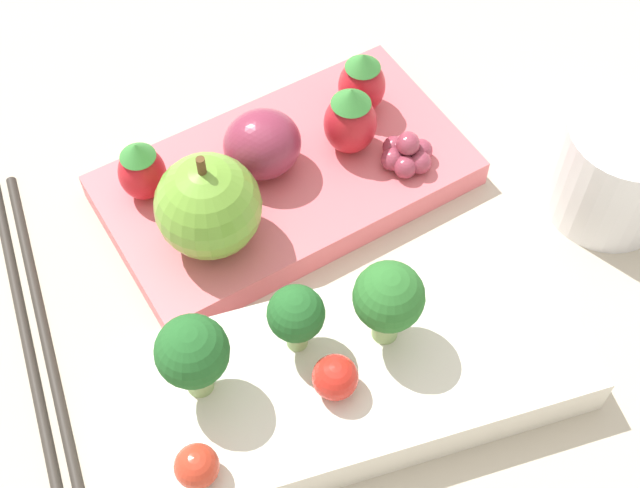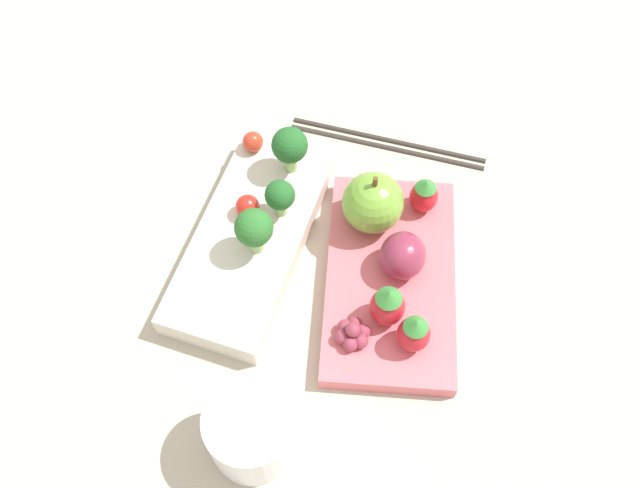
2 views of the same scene
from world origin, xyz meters
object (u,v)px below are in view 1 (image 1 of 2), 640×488
(broccoli_floret_0, at_px, (389,299))
(plum, at_px, (262,144))
(broccoli_floret_1, at_px, (296,315))
(drinking_cup, at_px, (619,169))
(cherry_tomato_1, at_px, (197,466))
(broccoli_floret_2, at_px, (193,354))
(chopsticks_pair, at_px, (31,319))
(cherry_tomato_0, at_px, (335,377))
(strawberry_1, at_px, (350,120))
(apple, at_px, (208,206))
(strawberry_0, at_px, (362,83))
(strawberry_2, at_px, (141,170))
(bento_box_fruit, at_px, (280,182))
(bento_box_savoury, at_px, (367,374))
(grape_cluster, at_px, (407,153))

(broccoli_floret_0, distance_m, plum, 0.14)
(broccoli_floret_1, xyz_separation_m, drinking_cup, (-0.21, -0.03, -0.02))
(broccoli_floret_1, bearing_deg, cherry_tomato_1, 35.69)
(broccoli_floret_2, bearing_deg, drinking_cup, -171.50)
(broccoli_floret_2, bearing_deg, broccoli_floret_0, 176.20)
(chopsticks_pair, bearing_deg, cherry_tomato_0, 140.89)
(strawberry_1, bearing_deg, broccoli_floret_1, 56.57)
(plum, bearing_deg, cherry_tomato_1, 61.67)
(apple, height_order, strawberry_1, apple)
(apple, xyz_separation_m, strawberry_1, (-0.10, -0.03, -0.01))
(apple, relative_size, strawberry_0, 1.55)
(cherry_tomato_1, bearing_deg, broccoli_floret_1, -144.31)
(apple, relative_size, strawberry_1, 1.42)
(strawberry_2, relative_size, drinking_cup, 0.58)
(cherry_tomato_1, relative_size, strawberry_0, 0.48)
(bento_box_fruit, height_order, apple, apple)
(apple, bearing_deg, strawberry_0, -152.17)
(broccoli_floret_0, height_order, drinking_cup, broccoli_floret_0)
(apple, bearing_deg, cherry_tomato_0, 103.35)
(broccoli_floret_0, bearing_deg, cherry_tomato_0, 28.33)
(cherry_tomato_1, height_order, plum, plum)
(strawberry_1, xyz_separation_m, plum, (0.05, -0.00, -0.00))
(broccoli_floret_2, height_order, strawberry_1, broccoli_floret_2)
(drinking_cup, bearing_deg, cherry_tomato_1, 16.56)
(bento_box_fruit, distance_m, strawberry_2, 0.08)
(cherry_tomato_0, height_order, chopsticks_pair, cherry_tomato_0)
(broccoli_floret_2, xyz_separation_m, cherry_tomato_1, (0.01, 0.04, -0.02))
(bento_box_savoury, bearing_deg, apple, -65.82)
(apple, bearing_deg, bento_box_savoury, 114.18)
(bento_box_fruit, height_order, cherry_tomato_0, cherry_tomato_0)
(strawberry_2, bearing_deg, chopsticks_pair, 31.02)
(broccoli_floret_0, relative_size, cherry_tomato_0, 2.36)
(grape_cluster, bearing_deg, drinking_cup, 150.45)
(strawberry_1, distance_m, grape_cluster, 0.04)
(strawberry_2, relative_size, grape_cluster, 1.29)
(cherry_tomato_0, distance_m, strawberry_0, 0.20)
(cherry_tomato_1, distance_m, strawberry_2, 0.18)
(cherry_tomato_0, bearing_deg, plum, -96.12)
(cherry_tomato_1, distance_m, apple, 0.14)
(bento_box_savoury, height_order, grape_cluster, grape_cluster)
(plum, relative_size, grape_cluster, 1.40)
(broccoli_floret_1, relative_size, strawberry_1, 0.91)
(grape_cluster, bearing_deg, strawberry_2, -13.12)
(grape_cluster, bearing_deg, broccoli_floret_2, 32.17)
(bento_box_savoury, bearing_deg, drinking_cup, -162.38)
(drinking_cup, bearing_deg, grape_cluster, -29.55)
(broccoli_floret_2, height_order, strawberry_2, broccoli_floret_2)
(broccoli_floret_0, relative_size, grape_cluster, 1.66)
(drinking_cup, bearing_deg, strawberry_0, -44.48)
(strawberry_2, xyz_separation_m, drinking_cup, (-0.26, 0.10, -0.01))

